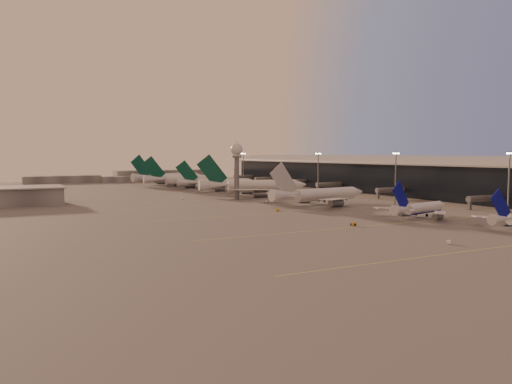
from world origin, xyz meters
name	(u,v)px	position (x,y,z in m)	size (l,w,h in m)	color
ground	(386,230)	(0.00, 0.00, 0.00)	(700.00, 700.00, 0.00)	#4F4C4D
taxiway_markings	(350,208)	(30.00, 56.00, 0.01)	(180.00, 185.25, 0.02)	#D9D34C
terminal	(397,176)	(107.88, 110.09, 10.52)	(57.00, 362.00, 23.04)	black
radar_tower	(237,160)	(5.00, 120.00, 20.95)	(6.40, 6.40, 31.10)	#5C5E63
mast_a	(509,182)	(58.00, 0.00, 13.74)	(3.60, 0.56, 25.00)	#5C5E63
mast_b	(396,176)	(55.00, 55.00, 13.74)	(3.60, 0.56, 25.00)	#5C5E63
mast_c	(318,172)	(50.00, 110.00, 13.74)	(3.60, 0.56, 25.00)	#5C5E63
mast_d	(243,168)	(48.00, 200.00, 13.74)	(3.60, 0.56, 25.00)	#5C5E63
distant_horizon	(136,176)	(2.62, 325.14, 3.89)	(165.00, 37.50, 9.00)	#5A5C61
narrowbody_mid	(421,210)	(33.03, 18.00, 2.92)	(36.30, 28.61, 14.44)	silver
widebody_white	(320,197)	(27.31, 75.07, 3.53)	(57.65, 45.91, 20.33)	silver
greentail_a	(255,188)	(23.56, 135.31, 4.19)	(64.84, 51.93, 23.73)	silver
greentail_b	(219,185)	(22.34, 184.84, 3.51)	(53.55, 42.69, 19.89)	silver
greentail_c	(186,182)	(13.83, 223.95, 3.97)	(61.94, 49.85, 22.50)	silver
greentail_d	(170,179)	(11.64, 255.43, 4.15)	(63.49, 50.64, 23.52)	silver
gsv_truck_a	(449,240)	(-1.60, -25.72, 1.09)	(5.14, 4.97, 2.13)	white
gsv_tug_mid	(353,224)	(-2.70, 12.84, 0.54)	(4.03, 4.21, 1.04)	gold
gsv_truck_b	(404,209)	(41.92, 35.84, 0.96)	(4.69, 1.83, 1.89)	white
gsv_truck_c	(278,209)	(-3.79, 61.17, 1.10)	(5.61, 4.09, 2.15)	gold
gsv_catering_b	(403,199)	(68.80, 63.90, 1.93)	(5.14, 3.52, 3.87)	gold
gsv_tug_far	(266,202)	(8.65, 94.01, 0.51)	(3.46, 4.05, 0.99)	white
gsv_truck_d	(182,197)	(-21.52, 131.48, 1.01)	(2.42, 5.08, 1.97)	white
gsv_tug_hangar	(282,190)	(55.94, 159.33, 0.59)	(4.66, 4.18, 1.14)	white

